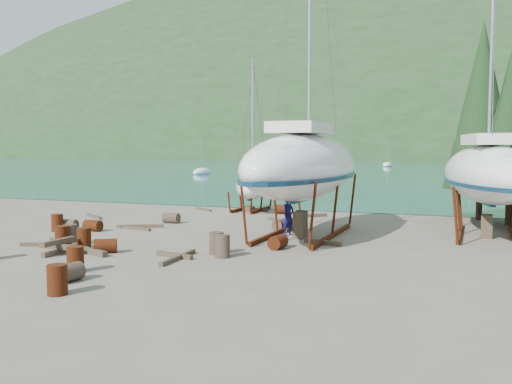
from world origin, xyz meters
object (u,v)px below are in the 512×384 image
(large_sailboat_far, at_px, (488,173))
(small_sailboat_shore, at_px, (251,186))
(large_sailboat_near, at_px, (305,166))
(worker, at_px, (288,216))

(large_sailboat_far, distance_m, small_sailboat_shore, 15.81)
(large_sailboat_far, height_order, small_sailboat_shore, large_sailboat_far)
(large_sailboat_near, relative_size, small_sailboat_shore, 2.06)
(large_sailboat_near, relative_size, worker, 10.92)
(large_sailboat_near, bearing_deg, large_sailboat_far, 21.89)
(large_sailboat_near, bearing_deg, worker, 179.84)
(small_sailboat_shore, bearing_deg, large_sailboat_far, -45.33)
(large_sailboat_far, xyz_separation_m, small_sailboat_shore, (-14.53, 6.09, -1.34))
(large_sailboat_near, xyz_separation_m, worker, (-0.81, 0.01, -2.40))
(large_sailboat_near, distance_m, worker, 2.53)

